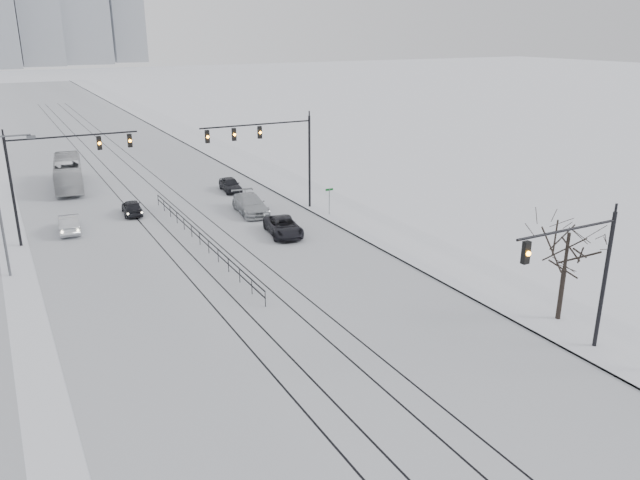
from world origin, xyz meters
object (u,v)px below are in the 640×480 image
(sedan_nb_far, at_px, (230,185))
(sedan_nb_right, at_px, (250,204))
(sedan_sb_outer, at_px, (69,223))
(box_truck, at_px, (68,173))
(sedan_nb_front, at_px, (283,227))
(bare_tree, at_px, (568,242))
(traffic_mast_near, at_px, (584,268))
(sedan_sb_inner, at_px, (132,207))

(sedan_nb_far, bearing_deg, sedan_nb_right, -93.33)
(sedan_sb_outer, height_order, sedan_nb_right, sedan_nb_right)
(sedan_sb_outer, relative_size, box_truck, 0.40)
(sedan_nb_front, bearing_deg, sedan_nb_far, 95.04)
(bare_tree, height_order, sedan_sb_outer, bare_tree)
(traffic_mast_near, xyz_separation_m, bare_tree, (2.41, 3.00, -0.07))
(sedan_nb_right, bearing_deg, box_truck, 132.36)
(sedan_nb_right, xyz_separation_m, box_truck, (-12.38, 16.70, 0.69))
(sedan_nb_front, height_order, box_truck, box_truck)
(traffic_mast_near, xyz_separation_m, box_truck, (-16.86, 46.58, -3.09))
(sedan_nb_front, bearing_deg, sedan_sb_inner, 138.69)
(bare_tree, height_order, sedan_sb_inner, bare_tree)
(sedan_sb_outer, bearing_deg, bare_tree, 132.32)
(sedan_nb_front, xyz_separation_m, sedan_nb_right, (-0.01, 6.62, 0.12))
(sedan_nb_right, relative_size, box_truck, 0.51)
(sedan_nb_far, height_order, box_truck, box_truck)
(sedan_nb_right, bearing_deg, sedan_nb_front, -84.07)
(sedan_nb_front, bearing_deg, bare_tree, -61.94)
(sedan_sb_inner, xyz_separation_m, sedan_nb_right, (8.96, -4.31, 0.15))
(box_truck, bearing_deg, sedan_sb_inner, 112.02)
(bare_tree, bearing_deg, sedan_nb_far, 99.46)
(bare_tree, relative_size, sedan_sb_outer, 1.43)
(sedan_sb_outer, distance_m, sedan_nb_right, 14.34)
(traffic_mast_near, bearing_deg, sedan_sb_inner, 111.45)
(traffic_mast_near, relative_size, sedan_nb_right, 1.29)
(sedan_sb_outer, bearing_deg, traffic_mast_near, 126.51)
(sedan_nb_right, distance_m, sedan_nb_far, 7.96)
(box_truck, bearing_deg, sedan_sb_outer, 89.51)
(sedan_sb_inner, xyz_separation_m, sedan_sb_outer, (-5.27, -2.56, 0.07))
(bare_tree, height_order, box_truck, bare_tree)
(sedan_nb_right, bearing_deg, sedan_sb_inner, 160.13)
(sedan_sb_outer, bearing_deg, sedan_nb_front, 155.47)
(traffic_mast_near, xyz_separation_m, sedan_sb_outer, (-18.71, 31.63, -3.86))
(sedan_nb_right, bearing_deg, sedan_sb_outer, 178.80)
(traffic_mast_near, bearing_deg, sedan_nb_front, 100.86)
(sedan_sb_outer, xyz_separation_m, sedan_nb_front, (14.24, -8.37, -0.03))
(sedan_nb_right, relative_size, sedan_nb_far, 1.39)
(sedan_sb_inner, distance_m, box_truck, 12.88)
(sedan_sb_outer, xyz_separation_m, sedan_nb_right, (14.23, -1.75, 0.08))
(traffic_mast_near, distance_m, sedan_sb_inner, 36.95)
(bare_tree, relative_size, sedan_sb_inner, 1.63)
(sedan_nb_front, distance_m, sedan_nb_right, 6.62)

